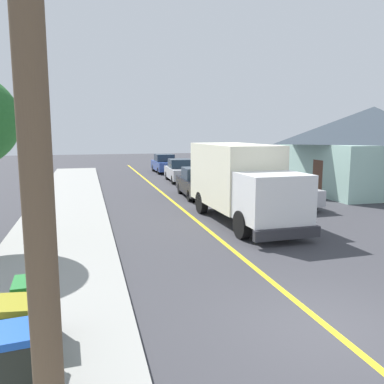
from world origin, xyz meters
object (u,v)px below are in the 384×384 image
object	(u,v)px
box_truck	(241,179)
parked_car_mid	(180,171)
trash_bin_middle	(15,334)
parked_van_across	(284,190)
parked_car_near	(198,183)
house_across_street	(371,147)
trash_bin_front	(21,366)
utility_pole	(30,74)
trash_bin_back	(34,309)
parked_car_far	(165,164)

from	to	relation	value
box_truck	parked_car_mid	xyz separation A→B (m)	(0.59, 13.54, -0.97)
trash_bin_middle	parked_car_mid	bearing A→B (deg)	70.76
parked_van_across	trash_bin_middle	world-z (taller)	parked_van_across
trash_bin_middle	parked_car_near	bearing A→B (deg)	64.89
box_truck	house_across_street	xyz separation A→B (m)	(11.07, 5.92, 0.98)
trash_bin_front	utility_pole	world-z (taller)	utility_pole
trash_bin_front	parked_car_near	bearing A→B (deg)	66.81
box_truck	utility_pole	size ratio (longest dim) A/B	0.88
box_truck	trash_bin_back	xyz separation A→B (m)	(-7.14, -8.25, -1.08)
parked_van_across	trash_bin_back	xyz separation A→B (m)	(-10.59, -10.92, -0.11)
parked_car_near	trash_bin_back	size ratio (longest dim) A/B	4.22
parked_car_near	parked_car_far	bearing A→B (deg)	87.10
trash_bin_middle	trash_bin_back	distance (m)	0.87
parked_car_far	utility_pole	bearing A→B (deg)	-103.11
parked_car_far	parked_van_across	distance (m)	17.75
box_truck	utility_pole	distance (m)	13.20
parked_car_mid	parked_car_far	world-z (taller)	same
trash_bin_front	box_truck	bearing A→B (deg)	54.79
parked_car_mid	utility_pole	bearing A→B (deg)	-106.31
parked_car_near	house_across_street	size ratio (longest dim) A/B	0.47
box_truck	house_across_street	bearing A→B (deg)	28.13
parked_van_across	trash_bin_front	bearing A→B (deg)	-129.65
parked_car_mid	parked_car_far	xyz separation A→B (m)	(0.08, 6.67, 0.00)
parked_car_mid	parked_car_far	distance (m)	6.67
utility_pole	trash_bin_middle	bearing A→B (deg)	108.75
parked_car_mid	parked_van_across	distance (m)	11.24
parked_car_near	parked_car_far	xyz separation A→B (m)	(0.70, 13.75, 0.00)
parked_van_across	parked_car_mid	bearing A→B (deg)	104.72
parked_car_near	parked_car_mid	world-z (taller)	same
trash_bin_middle	house_across_street	size ratio (longest dim) A/B	0.11
trash_bin_middle	parked_car_far	bearing A→B (deg)	74.76
trash_bin_back	utility_pole	bearing A→B (deg)	-79.91
parked_van_across	house_across_street	world-z (taller)	house_across_street
parked_car_mid	trash_bin_back	world-z (taller)	parked_car_mid
parked_car_far	trash_bin_middle	world-z (taller)	parked_car_far
trash_bin_middle	parked_van_across	bearing A→B (deg)	47.59
parked_car_mid	trash_bin_middle	bearing A→B (deg)	-109.24
parked_car_mid	house_across_street	size ratio (longest dim) A/B	0.47
box_truck	parked_car_mid	world-z (taller)	box_truck
parked_car_mid	house_across_street	world-z (taller)	house_across_street
house_across_street	trash_bin_middle	bearing A→B (deg)	-140.73
parked_van_across	house_across_street	bearing A→B (deg)	23.09
trash_bin_middle	house_across_street	bearing A→B (deg)	39.27
parked_car_far	parked_car_mid	bearing A→B (deg)	-90.71
box_truck	parked_van_across	world-z (taller)	box_truck
box_truck	house_across_street	size ratio (longest dim) A/B	0.76
box_truck	trash_bin_front	world-z (taller)	box_truck
box_truck	parked_car_near	bearing A→B (deg)	90.18
parked_car_near	trash_bin_middle	size ratio (longest dim) A/B	4.22
utility_pole	house_across_street	xyz separation A→B (m)	(17.69, 17.05, -1.55)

